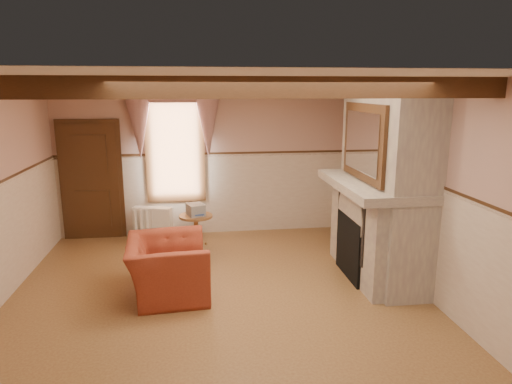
{
  "coord_description": "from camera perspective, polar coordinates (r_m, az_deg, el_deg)",
  "views": [
    {
      "loc": [
        -0.25,
        -5.42,
        2.69
      ],
      "look_at": [
        0.6,
        0.8,
        1.26
      ],
      "focal_mm": 32.0,
      "sensor_mm": 36.0,
      "label": 1
    }
  ],
  "objects": [
    {
      "name": "floor",
      "position": [
        6.06,
        -4.71,
        -13.6
      ],
      "size": [
        5.5,
        6.0,
        0.01
      ],
      "primitive_type": "cube",
      "color": "brown",
      "rests_on": "ground"
    },
    {
      "name": "ceiling",
      "position": [
        5.43,
        -5.26,
        13.9
      ],
      "size": [
        5.5,
        6.0,
        0.01
      ],
      "primitive_type": "cube",
      "color": "silver",
      "rests_on": "wall_back"
    },
    {
      "name": "wall_back",
      "position": [
        8.53,
        -5.98,
        4.03
      ],
      "size": [
        5.5,
        0.02,
        2.8
      ],
      "primitive_type": "cube",
      "color": "tan",
      "rests_on": "floor"
    },
    {
      "name": "wall_front",
      "position": [
        2.76,
        -1.72,
        -15.11
      ],
      "size": [
        5.5,
        0.02,
        2.8
      ],
      "primitive_type": "cube",
      "color": "tan",
      "rests_on": "floor"
    },
    {
      "name": "wall_right",
      "position": [
        6.33,
        20.74,
        0.2
      ],
      "size": [
        0.02,
        6.0,
        2.8
      ],
      "primitive_type": "cube",
      "color": "tan",
      "rests_on": "floor"
    },
    {
      "name": "wainscot",
      "position": [
        5.77,
        -4.84,
        -6.91
      ],
      "size": [
        5.5,
        6.0,
        1.5
      ],
      "primitive_type": null,
      "color": "beige",
      "rests_on": "floor"
    },
    {
      "name": "chair_rail",
      "position": [
        5.56,
        -4.99,
        0.39
      ],
      "size": [
        5.5,
        6.0,
        0.08
      ],
      "primitive_type": null,
      "color": "black",
      "rests_on": "wainscot"
    },
    {
      "name": "firebox",
      "position": [
        6.81,
        12.1,
        -6.7
      ],
      "size": [
        0.2,
        0.95,
        0.9
      ],
      "primitive_type": "cube",
      "color": "black",
      "rests_on": "floor"
    },
    {
      "name": "armchair",
      "position": [
        6.22,
        -10.98,
        -9.24
      ],
      "size": [
        1.11,
        1.25,
        0.76
      ],
      "primitive_type": "imported",
      "rotation": [
        0.0,
        0.0,
        1.64
      ],
      "color": "maroon",
      "rests_on": "floor"
    },
    {
      "name": "side_table",
      "position": [
        8.06,
        -7.48,
        -4.76
      ],
      "size": [
        0.59,
        0.59,
        0.55
      ],
      "primitive_type": "cylinder",
      "rotation": [
        0.0,
        0.0,
        -0.02
      ],
      "color": "brown",
      "rests_on": "floor"
    },
    {
      "name": "book_stack",
      "position": [
        7.94,
        -7.56,
        -2.2
      ],
      "size": [
        0.35,
        0.39,
        0.2
      ],
      "primitive_type": "cube",
      "rotation": [
        0.0,
        0.0,
        0.32
      ],
      "color": "#B7AD8C",
      "rests_on": "side_table"
    },
    {
      "name": "radiator",
      "position": [
        8.51,
        -12.76,
        -3.84
      ],
      "size": [
        0.72,
        0.36,
        0.6
      ],
      "primitive_type": "cube",
      "rotation": [
        0.0,
        0.0,
        -0.27
      ],
      "color": "white",
      "rests_on": "floor"
    },
    {
      "name": "bowl",
      "position": [
        6.74,
        14.15,
        1.9
      ],
      "size": [
        0.34,
        0.34,
        0.08
      ],
      "primitive_type": "imported",
      "color": "brown",
      "rests_on": "mantel"
    },
    {
      "name": "mantel_clock",
      "position": [
        7.36,
        12.19,
        3.37
      ],
      "size": [
        0.14,
        0.24,
        0.2
      ],
      "primitive_type": "cube",
      "color": "black",
      "rests_on": "mantel"
    },
    {
      "name": "oil_lamp",
      "position": [
        7.1,
        12.97,
        3.31
      ],
      "size": [
        0.11,
        0.11,
        0.28
      ],
      "primitive_type": "cylinder",
      "color": "gold",
      "rests_on": "mantel"
    },
    {
      "name": "candle_red",
      "position": [
        6.11,
        16.51,
        1.04
      ],
      "size": [
        0.06,
        0.06,
        0.16
      ],
      "primitive_type": "cylinder",
      "color": "maroon",
      "rests_on": "mantel"
    },
    {
      "name": "jar_yellow",
      "position": [
        6.32,
        15.66,
        1.28
      ],
      "size": [
        0.06,
        0.06,
        0.12
      ],
      "primitive_type": "cylinder",
      "color": "yellow",
      "rests_on": "mantel"
    },
    {
      "name": "fireplace",
      "position": [
        6.72,
        15.89,
        1.23
      ],
      "size": [
        0.85,
        2.0,
        2.8
      ],
      "primitive_type": "cube",
      "color": "gray",
      "rests_on": "floor"
    },
    {
      "name": "mantel",
      "position": [
        6.65,
        14.45,
        0.86
      ],
      "size": [
        1.05,
        2.05,
        0.12
      ],
      "primitive_type": "cube",
      "color": "gray",
      "rests_on": "fireplace"
    },
    {
      "name": "overmantel_mirror",
      "position": [
        6.49,
        13.23,
        6.09
      ],
      "size": [
        0.06,
        1.44,
        1.04
      ],
      "primitive_type": "cube",
      "color": "silver",
      "rests_on": "fireplace"
    },
    {
      "name": "door",
      "position": [
        8.72,
        -19.84,
        1.2
      ],
      "size": [
        1.1,
        0.1,
        2.1
      ],
      "primitive_type": "cube",
      "color": "black",
      "rests_on": "floor"
    },
    {
      "name": "window",
      "position": [
        8.47,
        -10.1,
        5.55
      ],
      "size": [
        1.06,
        0.08,
        2.02
      ],
      "primitive_type": "cube",
      "color": "white",
      "rests_on": "wall_back"
    },
    {
      "name": "window_drapes",
      "position": [
        8.32,
        -10.28,
        9.57
      ],
      "size": [
        1.3,
        0.14,
        1.4
      ],
      "primitive_type": "cube",
      "color": "gray",
      "rests_on": "wall_back"
    },
    {
      "name": "ceiling_beam_front",
      "position": [
        4.23,
        -4.48,
        12.89
      ],
      "size": [
        5.5,
        0.18,
        0.2
      ],
      "primitive_type": "cube",
      "color": "black",
      "rests_on": "ceiling"
    },
    {
      "name": "ceiling_beam_back",
      "position": [
        6.63,
        -5.72,
        12.82
      ],
      "size": [
        5.5,
        0.18,
        0.2
      ],
      "primitive_type": "cube",
      "color": "black",
      "rests_on": "ceiling"
    }
  ]
}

